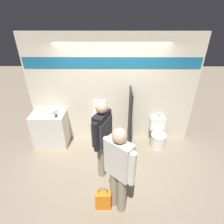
{
  "coord_description": "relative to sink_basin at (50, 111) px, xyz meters",
  "views": [
    {
      "loc": [
        0.02,
        -3.29,
        3.02
      ],
      "look_at": [
        0.0,
        0.17,
        1.05
      ],
      "focal_mm": 28.0,
      "sensor_mm": 36.0,
      "label": 1
    }
  ],
  "objects": [
    {
      "name": "sink_counter",
      "position": [
        -0.05,
        -0.05,
        -0.52
      ],
      "size": [
        0.81,
        0.51,
        0.91
      ],
      "color": "silver",
      "rests_on": "ground_plane"
    },
    {
      "name": "sink_basin",
      "position": [
        0.0,
        0.0,
        0.0
      ],
      "size": [
        0.36,
        0.36,
        0.26
      ],
      "color": "white",
      "rests_on": "sink_counter"
    },
    {
      "name": "urinal_near_counter",
      "position": [
        1.19,
        0.07,
        -0.18
      ],
      "size": [
        0.32,
        0.29,
        1.19
      ],
      "color": "silver",
      "rests_on": "ground_plane"
    },
    {
      "name": "display_wall",
      "position": [
        1.5,
        0.23,
        0.39
      ],
      "size": [
        4.01,
        0.07,
        2.7
      ],
      "color": "beige",
      "rests_on": "ground_plane"
    },
    {
      "name": "person_with_lanyard",
      "position": [
        1.61,
        -1.76,
        -0.04
      ],
      "size": [
        0.47,
        0.42,
        1.68
      ],
      "rotation": [
        0.0,
        0.0,
        2.43
      ],
      "color": "gray",
      "rests_on": "ground_plane"
    },
    {
      "name": "toilet",
      "position": [
        2.67,
        -0.09,
        -0.68
      ],
      "size": [
        0.39,
        0.55,
        0.86
      ],
      "color": "white",
      "rests_on": "ground_plane"
    },
    {
      "name": "cell_phone",
      "position": [
        0.19,
        -0.15,
        -0.06
      ],
      "size": [
        0.07,
        0.14,
        0.01
      ],
      "color": "#232328",
      "rests_on": "sink_counter"
    },
    {
      "name": "ground_plane",
      "position": [
        1.5,
        -0.37,
        -0.97
      ],
      "size": [
        16.0,
        16.0,
        0.0
      ],
      "primitive_type": "plane",
      "color": "gray"
    },
    {
      "name": "shopping_bag",
      "position": [
        1.36,
        -1.77,
        -0.78
      ],
      "size": [
        0.27,
        0.15,
        0.5
      ],
      "color": "orange",
      "rests_on": "ground_plane"
    },
    {
      "name": "divider_near_counter",
      "position": [
        1.93,
        -0.09,
        -0.2
      ],
      "size": [
        0.03,
        0.59,
        1.54
      ],
      "color": "black",
      "rests_on": "ground_plane"
    },
    {
      "name": "person_in_vest",
      "position": [
        1.32,
        -0.98,
        0.01
      ],
      "size": [
        0.37,
        0.55,
        1.7
      ],
      "rotation": [
        0.0,
        0.0,
        1.17
      ],
      "color": "gray",
      "rests_on": "ground_plane"
    }
  ]
}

